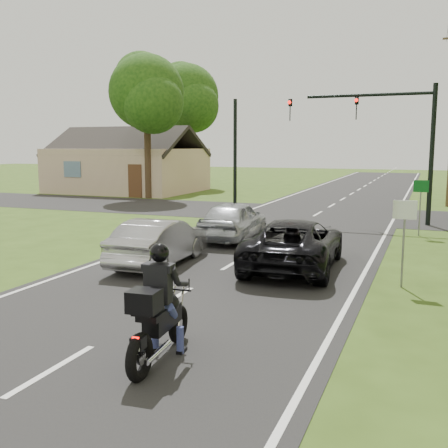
% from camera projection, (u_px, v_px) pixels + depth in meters
% --- Properties ---
extents(ground, '(140.00, 140.00, 0.00)m').
position_uv_depth(ground, '(172.00, 300.00, 11.68)').
color(ground, '#314A14').
rests_on(ground, ground).
extents(road, '(8.00, 100.00, 0.01)m').
position_uv_depth(road, '(287.00, 232.00, 20.88)').
color(road, black).
rests_on(road, ground).
extents(cross_road, '(60.00, 7.00, 0.01)m').
position_uv_depth(cross_road, '(318.00, 214.00, 26.40)').
color(cross_road, black).
rests_on(cross_road, ground).
extents(motorcycle_rider, '(0.65, 2.24, 1.93)m').
position_uv_depth(motorcycle_rider, '(158.00, 315.00, 8.25)').
color(motorcycle_rider, black).
rests_on(motorcycle_rider, ground).
extents(dark_suv, '(2.62, 5.12, 1.38)m').
position_uv_depth(dark_suv, '(295.00, 244.00, 14.61)').
color(dark_suv, black).
rests_on(dark_suv, road).
extents(silver_sedan, '(1.57, 4.10, 1.33)m').
position_uv_depth(silver_sedan, '(159.00, 242.00, 15.06)').
color(silver_sedan, '#A9A9AD').
rests_on(silver_sedan, road).
extents(silver_suv, '(1.91, 4.28, 1.43)m').
position_uv_depth(silver_suv, '(234.00, 220.00, 19.10)').
color(silver_suv, '#A8ACB0').
rests_on(silver_suv, road).
extents(traffic_signal, '(6.38, 0.44, 6.00)m').
position_uv_depth(traffic_signal, '(387.00, 129.00, 22.73)').
color(traffic_signal, black).
rests_on(traffic_signal, ground).
extents(signal_pole_far, '(0.20, 0.20, 6.00)m').
position_uv_depth(signal_pole_far, '(235.00, 153.00, 29.69)').
color(signal_pole_far, black).
rests_on(signal_pole_far, ground).
extents(sign_white, '(0.55, 0.07, 2.12)m').
position_uv_depth(sign_white, '(404.00, 222.00, 12.48)').
color(sign_white, slate).
rests_on(sign_white, ground).
extents(sign_green, '(0.55, 0.07, 2.12)m').
position_uv_depth(sign_green, '(421.00, 194.00, 19.76)').
color(sign_green, slate).
rests_on(sign_green, ground).
extents(tree_left_near, '(5.12, 4.96, 9.22)m').
position_uv_depth(tree_left_near, '(149.00, 96.00, 33.18)').
color(tree_left_near, '#332316').
rests_on(tree_left_near, ground).
extents(tree_left_far, '(5.76, 5.58, 10.14)m').
position_uv_depth(tree_left_far, '(188.00, 100.00, 42.98)').
color(tree_left_far, '#332316').
rests_on(tree_left_far, ground).
extents(house, '(10.20, 8.00, 4.84)m').
position_uv_depth(house, '(128.00, 168.00, 39.32)').
color(house, tan).
rests_on(house, ground).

